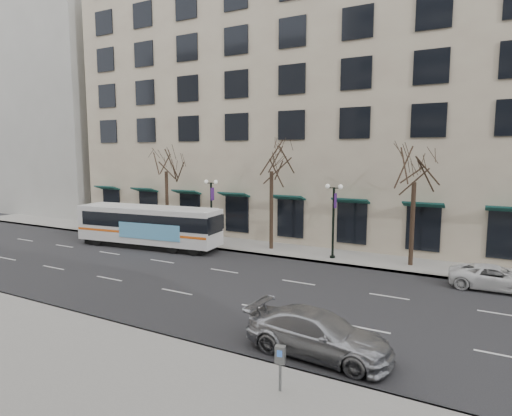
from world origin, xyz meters
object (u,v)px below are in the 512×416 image
Objects in this scene: pay_station at (280,358)px; silver_car at (318,334)px; tree_far_right at (415,167)px; white_pickup at (496,278)px; tree_far_mid at (272,158)px; lamp_post_right at (333,218)px; tree_far_left at (166,160)px; lamp_post_left at (211,208)px; city_bus at (149,225)px.

silver_car is at bearing 77.80° from pay_station.
tree_far_right is 1.49× the size of silver_car.
pay_station is at bearing 156.97° from white_pickup.
tree_far_mid is at bearing 106.30° from pay_station.
pay_station is (3.97, -16.68, -1.77)m from lamp_post_right.
lamp_post_right is 3.69× the size of pay_station.
tree_far_left is 26.26m from pay_station.
lamp_post_left is 0.97× the size of silver_car.
tree_far_left reaches higher than silver_car.
tree_far_right reaches higher than lamp_post_right.
silver_car is 3.09m from pay_station.
lamp_post_right is 10.21m from white_pickup.
lamp_post_right reaches higher than white_pickup.
city_bus is at bearing 62.67° from silver_car.
white_pickup is at bearing -11.60° from lamp_post_right.
tree_far_mid is at bearing 6.85° from lamp_post_left.
lamp_post_right is (-4.99, -0.60, -3.48)m from tree_far_right.
tree_far_right is at bearing 75.47° from pay_station.
lamp_post_right reaches higher than silver_car.
pay_station is (17.80, -13.73, -0.58)m from city_bus.
tree_far_left is 6.29m from lamp_post_left.
lamp_post_right is at bearing 5.75° from city_bus.
lamp_post_left is at bearing -173.15° from tree_far_mid.
lamp_post_right reaches higher than city_bus.
pay_station is (18.98, -17.28, -5.53)m from tree_far_left.
lamp_post_left is at bearing 180.00° from lamp_post_right.
tree_far_mid is (10.00, 0.00, 0.21)m from tree_far_left.
tree_far_right is 1.74× the size of white_pickup.
tree_far_left is 6.20m from city_bus.
tree_far_right reaches higher than city_bus.
silver_car is at bearing -36.74° from tree_far_left.
pay_station is at bearing -177.52° from silver_car.
silver_car is at bearing -44.13° from lamp_post_left.
tree_far_right is at bearing 0.00° from tree_far_left.
tree_far_right is 5.71× the size of pay_station.
pay_station is (8.98, -17.28, -5.73)m from tree_far_mid.
silver_car is 3.82× the size of pay_station.
tree_far_left reaches higher than tree_far_right.
pay_station reaches higher than white_pickup.
silver_car is at bearing -37.13° from city_bus.
silver_car is at bearing 152.22° from white_pickup.
lamp_post_left is at bearing 118.79° from pay_station.
lamp_post_left is at bearing -177.71° from tree_far_right.
tree_far_mid is 1.64× the size of lamp_post_right.
city_bus reaches higher than pay_station.
tree_far_right reaches higher than pay_station.
tree_far_left is at bearing 180.00° from tree_far_right.
tree_far_left is at bearing 82.42° from white_pickup.
white_pickup is at bearing -5.78° from lamp_post_left.
tree_far_mid is 6.40m from lamp_post_left.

